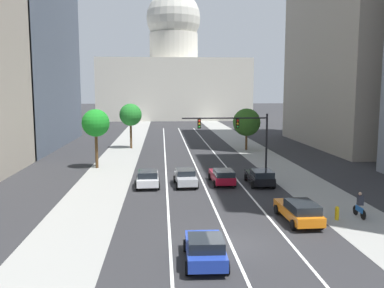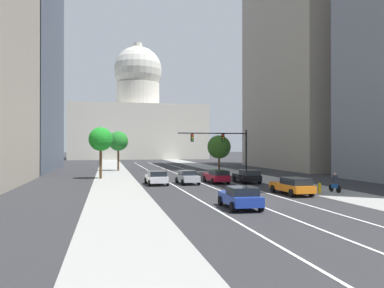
# 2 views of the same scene
# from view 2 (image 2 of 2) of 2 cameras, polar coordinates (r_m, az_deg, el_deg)

# --- Properties ---
(ground_plane) EXTENTS (400.00, 400.00, 0.00)m
(ground_plane) POSITION_cam_2_polar(r_m,az_deg,el_deg) (66.66, -3.81, -3.79)
(ground_plane) COLOR #2B2B2D
(sidewalk_left) EXTENTS (4.88, 130.00, 0.01)m
(sidewalk_left) POSITION_cam_2_polar(r_m,az_deg,el_deg) (60.91, -11.57, -4.10)
(sidewalk_left) COLOR gray
(sidewalk_left) RESTS_ON ground
(sidewalk_right) EXTENTS (4.88, 130.00, 0.01)m
(sidewalk_right) POSITION_cam_2_polar(r_m,az_deg,el_deg) (63.84, 4.97, -3.93)
(sidewalk_right) COLOR gray
(sidewalk_right) RESTS_ON ground
(lane_stripe_left) EXTENTS (0.16, 90.00, 0.01)m
(lane_stripe_left) POSITION_cam_2_polar(r_m,az_deg,el_deg) (51.37, -4.94, -4.80)
(lane_stripe_left) COLOR white
(lane_stripe_left) RESTS_ON ground
(lane_stripe_center) EXTENTS (0.16, 90.00, 0.01)m
(lane_stripe_center) POSITION_cam_2_polar(r_m,az_deg,el_deg) (51.91, -1.30, -4.76)
(lane_stripe_center) COLOR white
(lane_stripe_center) RESTS_ON ground
(lane_stripe_right) EXTENTS (0.16, 90.00, 0.01)m
(lane_stripe_right) POSITION_cam_2_polar(r_m,az_deg,el_deg) (52.65, 2.26, -4.69)
(lane_stripe_right) COLOR white
(lane_stripe_right) RESTS_ON ground
(office_tower_far_right) EXTENTS (19.75, 29.15, 46.19)m
(office_tower_far_right) POSITION_cam_2_polar(r_m,az_deg,el_deg) (77.65, 17.99, 13.93)
(office_tower_far_right) COLOR #9E9384
(office_tower_far_right) RESTS_ON ground
(capitol_building) EXTENTS (42.64, 22.51, 37.96)m
(capitol_building) POSITION_cam_2_polar(r_m,az_deg,el_deg) (128.22, -7.98, 3.68)
(capitol_building) COLOR beige
(capitol_building) RESTS_ON ground
(car_black) EXTENTS (2.11, 4.57, 1.46)m
(car_black) POSITION_cam_2_polar(r_m,az_deg,el_deg) (42.70, 8.17, -4.69)
(car_black) COLOR black
(car_black) RESTS_ON ground
(car_silver) EXTENTS (2.08, 4.10, 1.43)m
(car_silver) POSITION_cam_2_polar(r_m,az_deg,el_deg) (41.13, -0.68, -4.87)
(car_silver) COLOR #B2B5BA
(car_silver) RESTS_ON ground
(car_crimson) EXTENTS (2.05, 4.64, 1.44)m
(car_crimson) POSITION_cam_2_polar(r_m,az_deg,el_deg) (42.21, 3.67, -4.75)
(car_crimson) COLOR maroon
(car_crimson) RESTS_ON ground
(car_orange) EXTENTS (2.08, 4.83, 1.45)m
(car_orange) POSITION_cam_2_polar(r_m,az_deg,el_deg) (33.13, 14.63, -5.95)
(car_orange) COLOR orange
(car_orange) RESTS_ON ground
(car_white) EXTENTS (2.14, 4.47, 1.45)m
(car_white) POSITION_cam_2_polar(r_m,az_deg,el_deg) (40.50, -5.26, -4.94)
(car_white) COLOR silver
(car_white) RESTS_ON ground
(car_blue) EXTENTS (2.13, 4.12, 1.45)m
(car_blue) POSITION_cam_2_polar(r_m,az_deg,el_deg) (25.18, 7.15, -7.77)
(car_blue) COLOR #1E389E
(car_blue) RESTS_ON ground
(traffic_signal_mast) EXTENTS (8.72, 0.39, 6.04)m
(traffic_signal_mast) POSITION_cam_2_polar(r_m,az_deg,el_deg) (47.56, 4.74, 0.16)
(traffic_signal_mast) COLOR black
(traffic_signal_mast) RESTS_ON ground
(fire_hydrant) EXTENTS (0.26, 0.35, 0.91)m
(fire_hydrant) POSITION_cam_2_polar(r_m,az_deg,el_deg) (34.69, 18.30, -6.18)
(fire_hydrant) COLOR yellow
(fire_hydrant) RESTS_ON ground
(cyclist) EXTENTS (0.37, 1.70, 1.72)m
(cyclist) POSITION_cam_2_polar(r_m,az_deg,el_deg) (35.87, 20.33, -5.36)
(cyclist) COLOR black
(cyclist) RESTS_ON ground
(street_tree_mid_left) EXTENTS (3.21, 3.21, 6.48)m
(street_tree_mid_left) POSITION_cam_2_polar(r_m,az_deg,el_deg) (64.42, -10.82, 0.40)
(street_tree_mid_left) COLOR #51381E
(street_tree_mid_left) RESTS_ON ground
(street_tree_near_left) EXTENTS (2.96, 2.96, 6.39)m
(street_tree_near_left) POSITION_cam_2_polar(r_m,az_deg,el_deg) (49.16, -13.32, 0.66)
(street_tree_near_left) COLOR #51381E
(street_tree_near_left) RESTS_ON ground
(street_tree_near_right) EXTENTS (3.88, 3.88, 5.85)m
(street_tree_near_right) POSITION_cam_2_polar(r_m,az_deg,el_deg) (64.30, 4.01, -0.44)
(street_tree_near_right) COLOR #51381E
(street_tree_near_right) RESTS_ON ground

